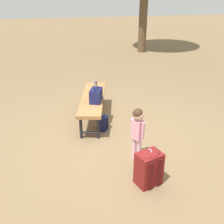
# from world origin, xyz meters

# --- Properties ---
(ground_plane) EXTENTS (40.00, 40.00, 0.00)m
(ground_plane) POSITION_xyz_m (0.00, 0.00, 0.00)
(ground_plane) COLOR brown
(ground_plane) RESTS_ON ground
(park_bench) EXTENTS (1.65, 0.77, 0.45)m
(park_bench) POSITION_xyz_m (-0.87, -0.14, 0.39)
(park_bench) COLOR #9E6B3D
(park_bench) RESTS_ON ground
(handbag) EXTENTS (0.36, 0.28, 0.37)m
(handbag) POSITION_xyz_m (-0.65, -0.11, 0.58)
(handbag) COLOR #191E4C
(handbag) RESTS_ON park_bench
(child_standing) EXTENTS (0.18, 0.17, 0.81)m
(child_standing) POSITION_xyz_m (0.54, 0.27, 0.53)
(child_standing) COLOR #E5B2C6
(child_standing) RESTS_ON ground
(backpack_large) EXTENTS (0.32, 0.36, 0.51)m
(backpack_large) POSITION_xyz_m (1.06, 0.26, 0.26)
(backpack_large) COLOR maroon
(backpack_large) RESTS_ON ground
(backpack_small) EXTENTS (0.22, 0.21, 0.30)m
(backpack_small) POSITION_xyz_m (-0.41, -0.04, 0.15)
(backpack_small) COLOR #191E4C
(backpack_small) RESTS_ON ground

